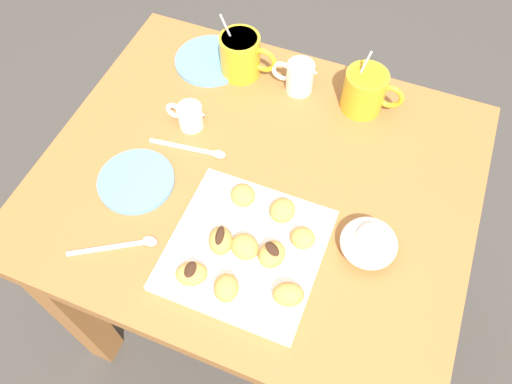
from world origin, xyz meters
TOP-DOWN VIEW (x-y plane):
  - ground_plane at (0.00, 0.00)m, footprint 8.00×8.00m
  - dining_table at (0.00, 0.00)m, footprint 0.86×0.73m
  - pastry_plate_square at (0.04, -0.16)m, footprint 0.27×0.27m
  - coffee_mug_mustard_left at (-0.14, 0.25)m, footprint 0.13×0.09m
  - coffee_mug_mustard_right at (0.14, 0.25)m, footprint 0.13×0.09m
  - cream_pitcher_white at (-0.00, 0.25)m, footprint 0.10×0.06m
  - ice_cream_bowl at (0.24, -0.08)m, footprint 0.10×0.10m
  - chocolate_sauce_pitcher at (-0.18, 0.07)m, footprint 0.09×0.05m
  - saucer_sky_left at (-0.22, -0.10)m, footprint 0.15×0.15m
  - saucer_sky_right at (-0.22, 0.26)m, footprint 0.16×0.16m
  - loose_spoon_near_saucer at (-0.17, -0.24)m, footprint 0.14×0.09m
  - loose_spoon_by_plate at (-0.14, 0.01)m, footprint 0.16×0.03m
  - beignet_0 at (0.04, -0.25)m, footprint 0.06×0.06m
  - beignet_1 at (0.09, -0.17)m, footprint 0.06×0.06m
  - chocolate_drizzle_1 at (0.09, -0.17)m, footprint 0.04×0.03m
  - beignet_2 at (-0.00, -0.18)m, footprint 0.06×0.07m
  - chocolate_drizzle_2 at (-0.00, -0.18)m, footprint 0.02×0.04m
  - beignet_3 at (0.04, -0.17)m, footprint 0.07×0.06m
  - beignet_4 at (0.08, -0.08)m, footprint 0.05×0.06m
  - beignet_5 at (0.13, -0.11)m, footprint 0.05×0.05m
  - beignet_6 at (-0.02, -0.25)m, footprint 0.07×0.06m
  - chocolate_drizzle_6 at (-0.02, -0.25)m, footprint 0.02×0.03m
  - beignet_7 at (-0.00, -0.07)m, footprint 0.07×0.07m
  - beignet_8 at (0.14, -0.22)m, footprint 0.06×0.06m

SIDE VIEW (x-z plane):
  - ground_plane at x=0.00m, z-range 0.00..0.00m
  - dining_table at x=0.00m, z-range 0.21..0.92m
  - loose_spoon_near_saucer at x=-0.17m, z-range 0.72..0.72m
  - loose_spoon_by_plate at x=-0.14m, z-range 0.72..0.72m
  - saucer_sky_left at x=-0.22m, z-range 0.72..0.73m
  - saucer_sky_right at x=-0.22m, z-range 0.72..0.73m
  - pastry_plate_square at x=0.04m, z-range 0.72..0.73m
  - chocolate_sauce_pitcher at x=-0.18m, z-range 0.72..0.78m
  - beignet_5 at x=0.13m, z-range 0.73..0.76m
  - beignet_6 at x=-0.02m, z-range 0.73..0.77m
  - beignet_4 at x=0.08m, z-range 0.73..0.77m
  - beignet_7 at x=0.00m, z-range 0.73..0.77m
  - ice_cream_bowl at x=0.24m, z-range 0.71..0.79m
  - beignet_3 at x=0.04m, z-range 0.73..0.77m
  - beignet_2 at x=0.00m, z-range 0.73..0.77m
  - beignet_0 at x=0.04m, z-range 0.73..0.77m
  - beignet_1 at x=0.09m, z-range 0.73..0.77m
  - beignet_8 at x=0.14m, z-range 0.73..0.77m
  - cream_pitcher_white at x=0.00m, z-range 0.72..0.79m
  - chocolate_drizzle_6 at x=-0.02m, z-range 0.77..0.77m
  - coffee_mug_mustard_right at x=0.14m, z-range 0.70..0.84m
  - coffee_mug_mustard_left at x=-0.14m, z-range 0.70..0.85m
  - chocolate_drizzle_2 at x=0.00m, z-range 0.77..0.78m
  - chocolate_drizzle_1 at x=0.09m, z-range 0.77..0.78m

